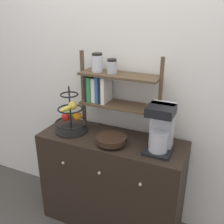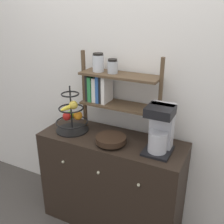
# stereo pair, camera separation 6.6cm
# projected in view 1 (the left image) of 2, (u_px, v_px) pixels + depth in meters

# --- Properties ---
(wall_back) EXTENTS (7.00, 0.05, 2.60)m
(wall_back) POSITION_uv_depth(u_px,v_px,m) (125.00, 72.00, 2.09)
(wall_back) COLOR silver
(wall_back) RESTS_ON ground_plane
(sideboard) EXTENTS (1.16, 0.44, 0.83)m
(sideboard) POSITION_uv_depth(u_px,v_px,m) (112.00, 182.00, 2.21)
(sideboard) COLOR black
(sideboard) RESTS_ON ground_plane
(coffee_maker) EXTENTS (0.19, 0.22, 0.35)m
(coffee_maker) POSITION_uv_depth(u_px,v_px,m) (161.00, 128.00, 1.83)
(coffee_maker) COLOR black
(coffee_maker) RESTS_ON sideboard
(fruit_stand) EXTENTS (0.27, 0.27, 0.39)m
(fruit_stand) POSITION_uv_depth(u_px,v_px,m) (71.00, 117.00, 2.14)
(fruit_stand) COLOR black
(fruit_stand) RESTS_ON sideboard
(wooden_bowl) EXTENTS (0.23, 0.23, 0.06)m
(wooden_bowl) POSITION_uv_depth(u_px,v_px,m) (111.00, 140.00, 1.96)
(wooden_bowl) COLOR black
(wooden_bowl) RESTS_ON sideboard
(shelf_hutch) EXTENTS (0.66, 0.20, 0.65)m
(shelf_hutch) POSITION_uv_depth(u_px,v_px,m) (108.00, 86.00, 2.03)
(shelf_hutch) COLOR brown
(shelf_hutch) RESTS_ON sideboard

